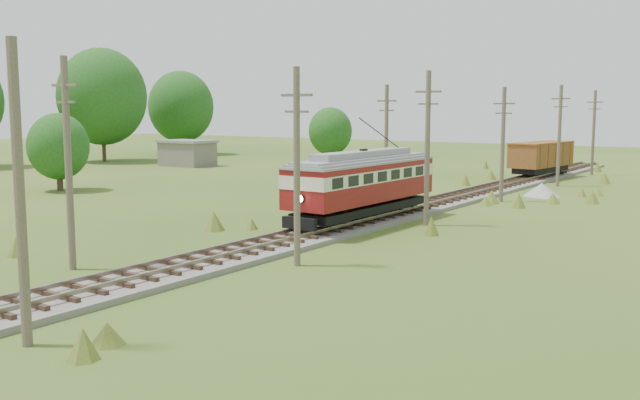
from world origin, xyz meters
The scene contains 17 objects.
railbed_main centered at (0.00, 34.00, 0.19)m, with size 3.60×96.00×0.57m.
streetcar centered at (0.00, 29.15, 2.67)m, with size 3.08×12.69×5.78m.
gondola centered at (0.00, 63.22, 2.20)m, with size 3.97×9.41×3.04m.
gravel_pile centered at (4.59, 48.80, 0.49)m, with size 2.89×3.06×1.05m.
utility_pole_r_1 centered at (3.10, 5.00, 4.40)m, with size 0.30×0.30×8.80m.
utility_pole_r_2 centered at (3.30, 18.00, 4.42)m, with size 1.60×0.30×8.60m.
utility_pole_r_3 centered at (3.20, 31.00, 4.63)m, with size 1.60×0.30×9.00m.
utility_pole_r_4 centered at (3.00, 44.00, 4.32)m, with size 1.60×0.30×8.40m.
utility_pole_r_5 centered at (3.40, 57.00, 4.58)m, with size 1.60×0.30×8.90m.
utility_pole_r_6 centered at (3.20, 70.00, 4.47)m, with size 1.60×0.30×8.70m.
utility_pole_l_a centered at (-4.20, 12.00, 4.63)m, with size 1.60×0.30×9.00m.
utility_pole_l_b centered at (-4.50, 40.00, 4.42)m, with size 1.60×0.30×8.60m.
tree_left_4 centered at (-54.00, 54.00, 8.37)m, with size 11.34×11.34×14.61m.
tree_left_5 centered at (-56.00, 70.00, 7.12)m, with size 9.66×9.66×12.44m.
tree_mid_a centered at (-28.00, 68.00, 4.02)m, with size 5.46×5.46×7.03m.
tree_mid_c centered at (-30.00, 30.00, 3.71)m, with size 5.04×5.04×6.49m.
shed centered at (-40.00, 55.00, 1.57)m, with size 6.40×4.40×3.10m.
Camera 1 is at (21.33, -6.70, 6.82)m, focal length 40.00 mm.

